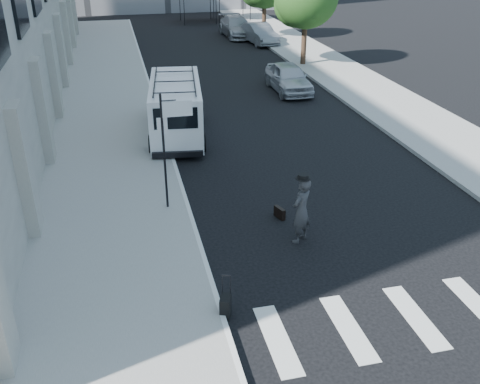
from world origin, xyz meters
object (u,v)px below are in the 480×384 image
cargo_van (176,107)px  parked_car_c (237,27)px  businessman (301,211)px  parked_car_b (259,34)px  suitcase (225,306)px  briefcase (280,213)px  parked_car_a (289,78)px

cargo_van → parked_car_c: bearing=77.5°
businessman → parked_car_c: 30.22m
parked_car_b → businessman: bearing=-110.2°
suitcase → cargo_van: size_ratio=0.16×
briefcase → cargo_van: 8.06m
cargo_van → parked_car_a: 8.29m
parked_car_c → parked_car_a: bearing=-94.9°
suitcase → parked_car_c: 33.33m
parked_car_a → cargo_van: bearing=-140.8°
parked_car_a → parked_car_b: 12.62m
businessman → parked_car_c: bearing=-138.5°
briefcase → parked_car_a: (4.42, 12.88, 0.55)m
businessman → parked_car_c: (5.08, 29.79, -0.21)m
businessman → suitcase: 3.79m
suitcase → parked_car_a: parked_car_a is taller
cargo_van → parked_car_a: size_ratio=1.45×
briefcase → parked_car_c: (5.24, 28.43, 0.57)m
briefcase → suitcase: suitcase is taller
briefcase → cargo_van: bearing=86.3°
cargo_van → businessman: bearing=-69.4°
businessman → parked_car_b: size_ratio=0.43×
parked_car_c → briefcase: bearing=-102.3°
suitcase → parked_car_b: bearing=93.9°
parked_car_a → parked_car_b: size_ratio=0.97×
businessman → briefcase: bearing=-122.0°
parked_car_a → parked_car_c: (0.82, 15.54, 0.02)m
suitcase → parked_car_b: size_ratio=0.23×
briefcase → cargo_van: size_ratio=0.07×
businessman → suitcase: size_ratio=1.90×
cargo_van → suitcase: bearing=-85.2°
parked_car_c → businessman: bearing=-101.6°
suitcase → parked_car_a: 18.24m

